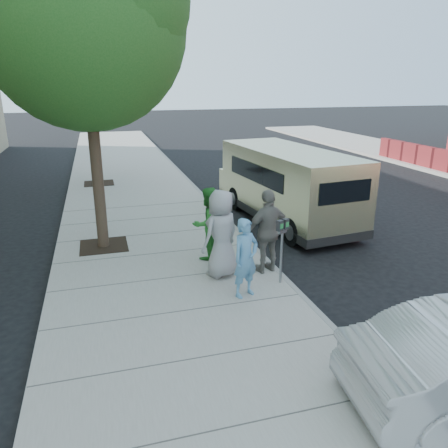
{
  "coord_description": "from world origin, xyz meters",
  "views": [
    {
      "loc": [
        -2.25,
        -8.65,
        4.23
      ],
      "look_at": [
        0.41,
        0.5,
        1.1
      ],
      "focal_mm": 35.0,
      "sensor_mm": 36.0,
      "label": 1
    }
  ],
  "objects_px": {
    "person_striped_polo": "(268,231)",
    "person_gray_shirt": "(221,234)",
    "parking_meter": "(282,238)",
    "tree_far": "(89,63)",
    "person_officer": "(246,258)",
    "person_green_shirt": "(208,224)",
    "tree_near": "(85,19)",
    "van": "(286,184)"
  },
  "relations": [
    {
      "from": "tree_near",
      "to": "parking_meter",
      "type": "bearing_deg",
      "value": -43.17
    },
    {
      "from": "person_gray_shirt",
      "to": "parking_meter",
      "type": "bearing_deg",
      "value": 117.92
    },
    {
      "from": "tree_far",
      "to": "van",
      "type": "relative_size",
      "value": 1.03
    },
    {
      "from": "parking_meter",
      "to": "person_gray_shirt",
      "type": "xyz_separation_m",
      "value": [
        -1.1,
        0.72,
        -0.05
      ]
    },
    {
      "from": "parking_meter",
      "to": "person_officer",
      "type": "relative_size",
      "value": 0.88
    },
    {
      "from": "van",
      "to": "person_striped_polo",
      "type": "distance_m",
      "value": 4.32
    },
    {
      "from": "tree_far",
      "to": "person_officer",
      "type": "height_order",
      "value": "tree_far"
    },
    {
      "from": "person_green_shirt",
      "to": "person_striped_polo",
      "type": "xyz_separation_m",
      "value": [
        1.08,
        -1.11,
        0.07
      ]
    },
    {
      "from": "tree_far",
      "to": "person_green_shirt",
      "type": "relative_size",
      "value": 3.73
    },
    {
      "from": "person_gray_shirt",
      "to": "van",
      "type": "bearing_deg",
      "value": -158.95
    },
    {
      "from": "tree_far",
      "to": "person_green_shirt",
      "type": "distance_m",
      "value": 10.2
    },
    {
      "from": "tree_near",
      "to": "tree_far",
      "type": "distance_m",
      "value": 7.63
    },
    {
      "from": "person_officer",
      "to": "person_striped_polo",
      "type": "xyz_separation_m",
      "value": [
        0.85,
        0.97,
        0.14
      ]
    },
    {
      "from": "person_striped_polo",
      "to": "person_gray_shirt",
      "type": "bearing_deg",
      "value": -15.84
    },
    {
      "from": "tree_far",
      "to": "person_green_shirt",
      "type": "xyz_separation_m",
      "value": [
        2.37,
        -9.14,
        -3.86
      ]
    },
    {
      "from": "van",
      "to": "parking_meter",
      "type": "bearing_deg",
      "value": -120.86
    },
    {
      "from": "person_gray_shirt",
      "to": "tree_near",
      "type": "bearing_deg",
      "value": -75.46
    },
    {
      "from": "tree_near",
      "to": "van",
      "type": "distance_m",
      "value": 7.13
    },
    {
      "from": "tree_near",
      "to": "person_green_shirt",
      "type": "distance_m",
      "value": 5.34
    },
    {
      "from": "person_striped_polo",
      "to": "person_officer",
      "type": "bearing_deg",
      "value": 37.46
    },
    {
      "from": "van",
      "to": "tree_near",
      "type": "bearing_deg",
      "value": -174.54
    },
    {
      "from": "tree_far",
      "to": "van",
      "type": "distance_m",
      "value": 9.28
    },
    {
      "from": "person_green_shirt",
      "to": "person_striped_polo",
      "type": "relative_size",
      "value": 0.93
    },
    {
      "from": "person_striped_polo",
      "to": "van",
      "type": "bearing_deg",
      "value": -130.2
    },
    {
      "from": "tree_near",
      "to": "person_green_shirt",
      "type": "height_order",
      "value": "tree_near"
    },
    {
      "from": "person_officer",
      "to": "person_green_shirt",
      "type": "xyz_separation_m",
      "value": [
        -0.23,
        2.08,
        0.07
      ]
    },
    {
      "from": "tree_far",
      "to": "person_striped_polo",
      "type": "bearing_deg",
      "value": -71.37
    },
    {
      "from": "tree_far",
      "to": "person_gray_shirt",
      "type": "xyz_separation_m",
      "value": [
        2.41,
        -10.16,
        -3.77
      ]
    },
    {
      "from": "person_green_shirt",
      "to": "person_gray_shirt",
      "type": "height_order",
      "value": "person_gray_shirt"
    },
    {
      "from": "tree_far",
      "to": "person_striped_polo",
      "type": "relative_size",
      "value": 3.45
    },
    {
      "from": "person_officer",
      "to": "van",
      "type": "bearing_deg",
      "value": 36.22
    },
    {
      "from": "tree_far",
      "to": "parking_meter",
      "type": "xyz_separation_m",
      "value": [
        3.5,
        -10.89,
        -3.72
      ]
    },
    {
      "from": "van",
      "to": "person_officer",
      "type": "distance_m",
      "value": 5.6
    },
    {
      "from": "van",
      "to": "tree_far",
      "type": "bearing_deg",
      "value": 124.49
    },
    {
      "from": "van",
      "to": "person_green_shirt",
      "type": "xyz_separation_m",
      "value": [
        -3.17,
        -2.67,
        -0.18
      ]
    },
    {
      "from": "tree_far",
      "to": "parking_meter",
      "type": "height_order",
      "value": "tree_far"
    },
    {
      "from": "parking_meter",
      "to": "person_striped_polo",
      "type": "xyz_separation_m",
      "value": [
        -0.05,
        0.64,
        -0.08
      ]
    },
    {
      "from": "person_officer",
      "to": "tree_near",
      "type": "bearing_deg",
      "value": 103.66
    },
    {
      "from": "person_green_shirt",
      "to": "tree_far",
      "type": "bearing_deg",
      "value": -98.74
    },
    {
      "from": "tree_far",
      "to": "person_officer",
      "type": "distance_m",
      "value": 12.17
    },
    {
      "from": "van",
      "to": "person_green_shirt",
      "type": "relative_size",
      "value": 3.61
    },
    {
      "from": "person_striped_polo",
      "to": "person_green_shirt",
      "type": "bearing_deg",
      "value": -57.01
    }
  ]
}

